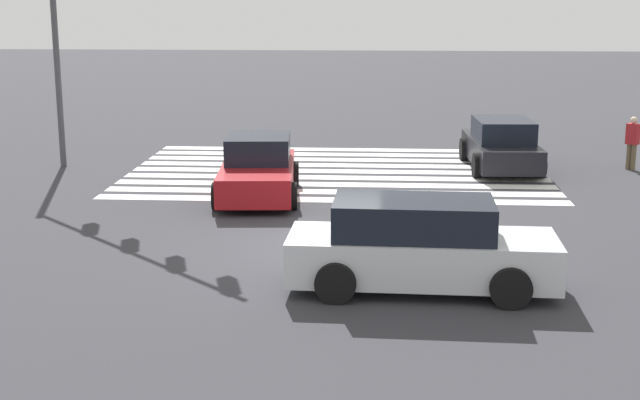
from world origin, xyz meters
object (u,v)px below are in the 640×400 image
at_px(car_2, 501,145).
at_px(car_4, 419,247).
at_px(traffic_signal_mast, 106,7).
at_px(car_0, 258,169).
at_px(pedestrian, 632,140).

relative_size(car_2, car_4, 0.94).
height_order(traffic_signal_mast, car_2, traffic_signal_mast).
relative_size(car_0, pedestrian, 2.86).
height_order(car_0, car_4, car_4).
relative_size(car_0, car_4, 0.96).
height_order(car_4, pedestrian, car_4).
bearing_deg(car_4, car_2, 77.21).
bearing_deg(car_0, car_2, 117.14).
height_order(car_0, car_2, car_0).
bearing_deg(traffic_signal_mast, car_4, -2.50).
bearing_deg(traffic_signal_mast, car_2, 58.49).
xyz_separation_m(car_2, pedestrian, (-3.87, -0.15, 0.17)).
xyz_separation_m(traffic_signal_mast, pedestrian, (-14.90, -2.79, -3.91)).
bearing_deg(car_4, traffic_signal_mast, 134.29).
relative_size(traffic_signal_mast, car_2, 1.39).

